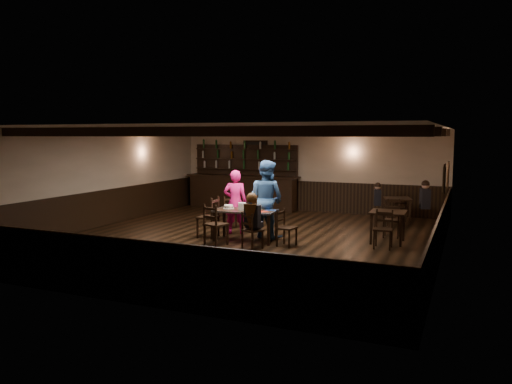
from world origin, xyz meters
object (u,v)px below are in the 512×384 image
at_px(woman_pink, 235,202).
at_px(man_blue, 266,199).
at_px(bar_counter, 243,187).
at_px(dining_table, 245,214).
at_px(chair_near_left, 213,221).
at_px(cake, 229,207).
at_px(chair_near_right, 250,228).

height_order(woman_pink, man_blue, man_blue).
xyz_separation_m(woman_pink, bar_counter, (-1.72, 4.23, -0.10)).
xyz_separation_m(dining_table, chair_near_left, (-0.47, -0.76, -0.10)).
bearing_deg(bar_counter, chair_near_left, -71.93).
xyz_separation_m(dining_table, cake, (-0.48, 0.06, 0.13)).
xyz_separation_m(chair_near_left, woman_pink, (-0.13, 1.44, 0.26)).
bearing_deg(cake, dining_table, -7.24).
xyz_separation_m(chair_near_left, chair_near_right, (0.92, 0.00, -0.08)).
distance_m(chair_near_left, woman_pink, 1.47).
bearing_deg(dining_table, man_blue, 62.97).
height_order(dining_table, chair_near_right, chair_near_right).
xyz_separation_m(chair_near_right, cake, (-0.93, 0.81, 0.31)).
bearing_deg(man_blue, woman_pink, 9.77).
bearing_deg(man_blue, chair_near_left, 75.89).
bearing_deg(chair_near_left, woman_pink, 95.06).
bearing_deg(dining_table, woman_pink, 131.07).
distance_m(chair_near_right, cake, 1.27).
bearing_deg(woman_pink, dining_table, 112.82).
height_order(man_blue, bar_counter, bar_counter).
relative_size(dining_table, cake, 5.59).
relative_size(dining_table, woman_pink, 0.93).
bearing_deg(chair_near_left, man_blue, 60.24).
distance_m(dining_table, chair_near_left, 0.89).
relative_size(dining_table, chair_near_right, 1.86).
xyz_separation_m(woman_pink, cake, (0.12, -0.62, -0.03)).
height_order(chair_near_right, woman_pink, woman_pink).
distance_m(chair_near_right, woman_pink, 1.81).
relative_size(dining_table, man_blue, 0.80).
xyz_separation_m(man_blue, cake, (-0.78, -0.53, -0.17)).
relative_size(man_blue, bar_counter, 0.48).
bearing_deg(dining_table, chair_near_left, -121.81).
distance_m(chair_near_left, man_blue, 1.60).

